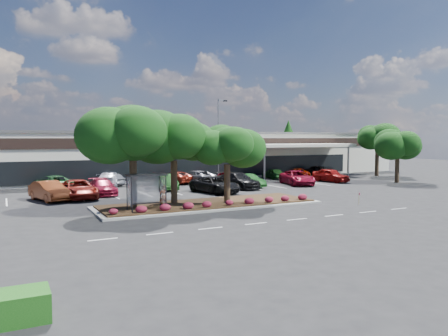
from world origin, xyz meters
name	(u,v)px	position (x,y,z in m)	size (l,w,h in m)	color
ground	(256,211)	(0.00, 0.00, 0.00)	(160.00, 160.00, 0.00)	black
retail_store	(134,154)	(0.06, 33.91, 3.15)	(80.40, 25.20, 6.25)	silver
landscape_island	(209,204)	(-2.00, 4.00, 0.12)	(18.00, 6.00, 0.26)	#9B9A96
lane_markings	(198,195)	(-0.14, 10.42, 0.01)	(33.12, 20.06, 0.01)	silver
shrub_row	(220,203)	(-2.00, 1.90, 0.51)	(17.00, 0.80, 0.50)	maroon
bus_shelter	(146,181)	(-7.50, 2.95, 2.31)	(2.75, 1.55, 2.59)	black
island_tree_west	(133,155)	(-8.00, 4.50, 4.21)	(7.20, 7.20, 7.89)	#11340C
island_tree_mid	(174,157)	(-4.50, 5.20, 3.92)	(6.60, 6.60, 7.32)	#11340C
island_tree_east	(227,162)	(-0.50, 3.70, 3.51)	(5.80, 5.80, 6.50)	#11340C
tree_east_near	(397,156)	(26.00, 10.00, 3.25)	(5.60, 5.60, 6.51)	#11340C
tree_east_far	(377,149)	(31.00, 18.00, 3.81)	(6.40, 6.40, 7.62)	#11340C
conifer_north_east	(288,142)	(34.00, 44.00, 4.50)	(3.96, 3.96, 9.00)	#11340C
person_waiting	(163,196)	(-6.04, 3.36, 1.08)	(0.60, 0.39, 1.64)	#594C47
light_pole	(219,145)	(7.24, 20.90, 4.54)	(1.38, 0.87, 10.22)	#9B9A96
survey_stake	(359,197)	(9.23, -1.00, 0.62)	(0.08, 0.14, 0.96)	tan
car_0	(78,189)	(-10.75, 13.10, 0.84)	(2.78, 6.03, 1.68)	maroon
car_1	(49,191)	(-13.17, 12.74, 0.85)	(1.80, 5.17, 1.70)	brown
car_2	(103,187)	(-8.24, 14.64, 0.75)	(2.09, 5.14, 1.49)	maroon
car_3	(167,182)	(-1.38, 15.85, 0.80)	(1.70, 4.87, 1.61)	#1F501D
car_4	(215,185)	(2.00, 11.15, 0.80)	(2.67, 5.79, 1.61)	black
car_5	(238,181)	(5.87, 13.41, 0.84)	(2.36, 5.81, 1.69)	black
car_6	(249,181)	(7.34, 13.74, 0.73)	(1.55, 4.44, 1.46)	#154616
car_7	(297,178)	(13.71, 13.50, 0.82)	(2.71, 5.88, 1.63)	maroon
car_8	(331,175)	(19.37, 14.26, 0.82)	(1.95, 4.84, 1.65)	maroon
car_9	(53,183)	(-12.14, 20.34, 0.80)	(2.64, 5.73, 1.59)	#1B4C25
car_10	(110,179)	(-5.97, 22.05, 0.81)	(2.27, 5.58, 1.62)	silver
car_11	(110,180)	(-5.87, 22.17, 0.68)	(1.45, 4.15, 1.37)	#4E4F55
car_12	(175,178)	(1.50, 21.22, 0.72)	(2.39, 5.17, 1.44)	maroon
car_13	(195,177)	(3.73, 20.20, 0.78)	(2.60, 5.63, 1.56)	#54545B
car_14	(225,177)	(7.57, 19.87, 0.67)	(1.59, 3.95, 1.35)	#97010D
car_15	(273,174)	(15.31, 20.94, 0.70)	(1.65, 4.10, 1.40)	#184518
car_16	(297,173)	(18.43, 20.02, 0.68)	(2.25, 4.88, 1.36)	#791400
car_17	(315,170)	(23.23, 22.04, 0.76)	(1.80, 4.47, 1.52)	black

